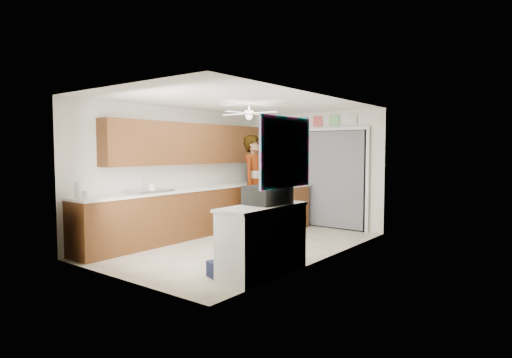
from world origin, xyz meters
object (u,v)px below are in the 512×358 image
Objects in this scene: suitcase at (268,195)px; dog at (232,227)px; paper_towel_roll at (79,190)px; cardboard_box at (248,258)px; microwave at (260,174)px; man at (255,183)px; navy_crate at (222,270)px.

dog is at bearing 146.86° from suitcase.
cardboard_box is at bearing 25.89° from paper_towel_roll.
paper_towel_roll is 0.43× the size of suitcase.
cardboard_box is at bearing -170.16° from microwave.
suitcase reaches higher than dog.
suitcase is at bearing -166.29° from microwave.
microwave is at bearing 107.29° from dog.
paper_towel_roll is 3.55m from man.
man is (-1.67, 2.87, 0.89)m from navy_crate.
paper_towel_roll is at bearing -154.11° from cardboard_box.
microwave reaches higher than cardboard_box.
navy_crate is at bearing -90.00° from cardboard_box.
microwave is 4.22m from suitcase.
paper_towel_roll is at bearing -110.72° from dog.
suitcase is 1.29× the size of cardboard_box.
microwave is 1.02× the size of suitcase.
paper_towel_roll is 2.91m from dog.
suitcase is 1.19× the size of dog.
navy_crate is 0.17× the size of man.
man is at bearing -173.22° from microwave.
microwave is at bearing 120.59° from navy_crate.
man is at bearing 91.97° from dog.
microwave is 4.17m from cardboard_box.
suitcase is at bearing -41.38° from dog.
navy_crate is at bearing -114.07° from suitcase.
microwave is 2.37× the size of paper_towel_roll.
microwave reaches higher than paper_towel_roll.
microwave is 2.17m from dog.
navy_crate is at bearing -159.13° from man.
suitcase is 3.02m from man.
paper_towel_roll reaches higher than dog.
suitcase is at bearing 6.67° from cardboard_box.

